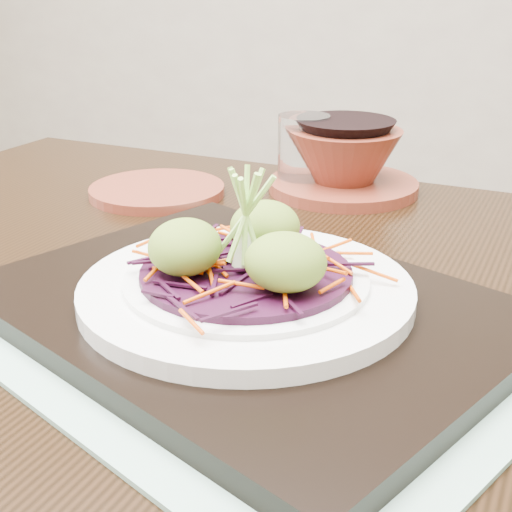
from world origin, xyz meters
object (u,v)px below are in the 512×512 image
at_px(dining_table, 271,381).
at_px(serving_tray, 246,309).
at_px(water_glass, 303,152).
at_px(white_plate, 246,288).
at_px(terracotta_side_plate, 157,191).
at_px(terracotta_bowl_set, 344,164).

bearing_deg(dining_table, serving_tray, -82.39).
distance_m(dining_table, water_glass, 0.33).
distance_m(serving_tray, white_plate, 0.02).
relative_size(dining_table, white_plate, 4.67).
height_order(dining_table, serving_tray, serving_tray).
xyz_separation_m(terracotta_side_plate, water_glass, (0.15, 0.10, 0.04)).
height_order(white_plate, terracotta_bowl_set, terracotta_bowl_set).
bearing_deg(terracotta_side_plate, dining_table, -42.04).
relative_size(dining_table, terracotta_bowl_set, 5.63).
height_order(dining_table, terracotta_bowl_set, terracotta_bowl_set).
relative_size(white_plate, water_glass, 2.81).
height_order(terracotta_side_plate, terracotta_bowl_set, terracotta_bowl_set).
bearing_deg(serving_tray, terracotta_bowl_set, 115.74).
bearing_deg(terracotta_side_plate, water_glass, 32.10).
distance_m(serving_tray, terracotta_bowl_set, 0.37).
height_order(serving_tray, water_glass, water_glass).
relative_size(dining_table, water_glass, 13.09).
relative_size(serving_tray, white_plate, 1.54).
distance_m(terracotta_side_plate, terracotta_bowl_set, 0.23).
bearing_deg(serving_tray, white_plate, 0.00).
distance_m(dining_table, serving_tray, 0.13).
relative_size(serving_tray, terracotta_bowl_set, 1.85).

